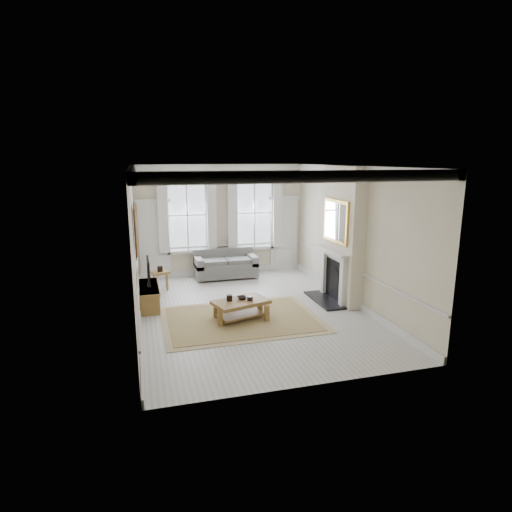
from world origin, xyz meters
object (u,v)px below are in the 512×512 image
object	(u,v)px
side_table	(160,275)
coffee_table	(241,304)
sofa	(225,266)
tv_stand	(149,296)

from	to	relation	value
side_table	coffee_table	distance (m)	3.28
sofa	side_table	xyz separation A→B (m)	(-1.99, -0.75, 0.05)
coffee_table	tv_stand	size ratio (longest dim) A/B	0.94
sofa	tv_stand	size ratio (longest dim) A/B	1.28
side_table	tv_stand	xyz separation A→B (m)	(-0.36, -1.37, -0.15)
side_table	coffee_table	world-z (taller)	side_table
coffee_table	tv_stand	xyz separation A→B (m)	(-1.97, 1.49, -0.12)
side_table	coffee_table	size ratio (longest dim) A/B	0.40
tv_stand	side_table	bearing A→B (deg)	75.33
sofa	side_table	size ratio (longest dim) A/B	3.36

